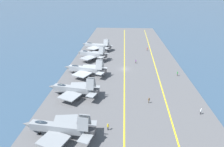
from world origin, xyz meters
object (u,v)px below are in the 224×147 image
at_px(parked_jet_nearest, 60,128).
at_px(crew_white_vest, 201,111).
at_px(parked_jet_fourth, 92,54).
at_px(crew_yellow_vest, 108,126).
at_px(parked_jet_second, 74,89).
at_px(parked_jet_fifth, 97,46).
at_px(parked_jet_third, 86,69).
at_px(crew_purple_vest, 136,61).
at_px(crew_red_vest, 147,49).
at_px(crew_green_vest, 177,73).
at_px(crew_brown_vest, 149,100).

xyz_separation_m(parked_jet_nearest, crew_white_vest, (10.59, -33.53, -1.51)).
xyz_separation_m(parked_jet_fourth, crew_yellow_vest, (-49.71, -11.08, -1.48)).
bearing_deg(parked_jet_second, parked_jet_fifth, -0.26).
distance_m(parked_jet_third, parked_jet_fifth, 34.11).
bearing_deg(crew_purple_vest, parked_jet_second, 146.67).
bearing_deg(parked_jet_fifth, parked_jet_fourth, 179.70).
height_order(crew_purple_vest, crew_white_vest, crew_white_vest).
relative_size(parked_jet_fifth, crew_yellow_vest, 9.85).
bearing_deg(parked_jet_second, crew_yellow_vest, -143.33).
bearing_deg(crew_red_vest, parked_jet_nearest, 159.19).
xyz_separation_m(crew_purple_vest, crew_red_vest, (19.51, -6.98, 0.04)).
height_order(parked_jet_third, crew_red_vest, parked_jet_third).
distance_m(parked_jet_nearest, parked_jet_fourth, 52.70).
bearing_deg(parked_jet_fourth, parked_jet_nearest, -178.98).
bearing_deg(crew_red_vest, crew_yellow_vest, 166.44).
bearing_deg(crew_green_vest, parked_jet_third, 91.56).
bearing_deg(crew_purple_vest, crew_yellow_vest, 169.19).
xyz_separation_m(parked_jet_fifth, crew_green_vest, (-33.17, -34.41, -1.23)).
bearing_deg(crew_brown_vest, crew_red_vest, -5.45).
bearing_deg(crew_purple_vest, crew_red_vest, -19.68).
bearing_deg(crew_green_vest, parked_jet_nearest, 136.56).
distance_m(parked_jet_second, crew_purple_vest, 36.23).
relative_size(parked_jet_nearest, parked_jet_second, 1.04).
xyz_separation_m(parked_jet_nearest, crew_purple_vest, (48.32, -18.80, -1.56)).
bearing_deg(crew_brown_vest, parked_jet_third, 48.27).
relative_size(crew_yellow_vest, crew_brown_vest, 1.00).
height_order(parked_jet_third, crew_white_vest, parked_jet_third).
bearing_deg(parked_jet_nearest, parked_jet_fourth, 1.02).
bearing_deg(crew_white_vest, crew_red_vest, 7.71).
xyz_separation_m(parked_jet_second, parked_jet_fifth, (50.54, -0.23, -0.19)).
relative_size(parked_jet_nearest, crew_purple_vest, 10.04).
bearing_deg(crew_yellow_vest, crew_white_vest, -71.98).
distance_m(parked_jet_second, parked_jet_fourth, 34.62).
bearing_deg(crew_white_vest, parked_jet_third, 55.00).
xyz_separation_m(parked_jet_third, crew_white_vest, (-23.91, -34.14, -1.32)).
bearing_deg(crew_red_vest, crew_white_vest, -172.29).
distance_m(parked_jet_third, crew_green_vest, 34.20).
bearing_deg(parked_jet_third, crew_green_vest, -88.44).
xyz_separation_m(parked_jet_second, crew_white_vest, (-7.48, -34.62, -1.46)).
bearing_deg(crew_purple_vest, parked_jet_fifth, 44.09).
bearing_deg(parked_jet_second, parked_jet_third, -1.66).
relative_size(parked_jet_second, crew_brown_vest, 9.23).
bearing_deg(parked_jet_third, crew_red_vest, -38.38).
distance_m(parked_jet_third, crew_yellow_vest, 33.33).
distance_m(parked_jet_second, crew_red_vest, 56.57).
relative_size(parked_jet_second, crew_white_vest, 9.14).
relative_size(parked_jet_fourth, crew_green_vest, 8.33).
bearing_deg(parked_jet_third, parked_jet_second, 178.34).
relative_size(parked_jet_third, crew_white_vest, 9.56).
relative_size(parked_jet_third, crew_purple_vest, 10.09).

